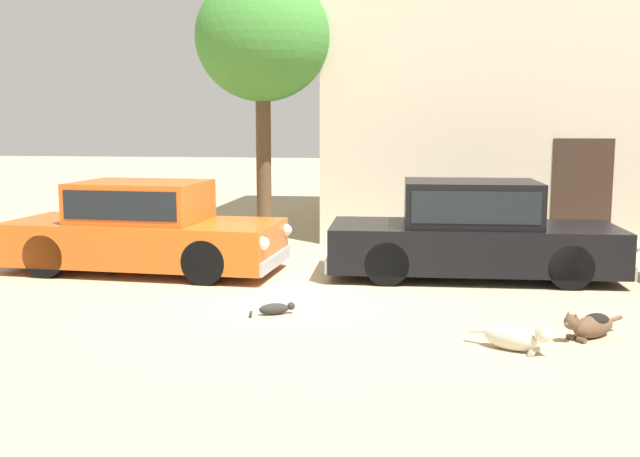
% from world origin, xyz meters
% --- Properties ---
extents(ground_plane, '(80.00, 80.00, 0.00)m').
position_xyz_m(ground_plane, '(0.00, 0.00, 0.00)').
color(ground_plane, tan).
extents(parked_sedan_nearest, '(4.57, 2.02, 1.46)m').
position_xyz_m(parked_sedan_nearest, '(-2.70, 1.20, 0.72)').
color(parked_sedan_nearest, '#D15619').
rests_on(parked_sedan_nearest, ground_plane).
extents(parked_sedan_second, '(4.58, 1.84, 1.50)m').
position_xyz_m(parked_sedan_second, '(2.51, 1.46, 0.74)').
color(parked_sedan_second, black).
rests_on(parked_sedan_second, ground_plane).
extents(stray_dog_spotted, '(0.89, 0.54, 0.37)m').
position_xyz_m(stray_dog_spotted, '(2.76, -2.32, 0.15)').
color(stray_dog_spotted, beige).
rests_on(stray_dog_spotted, ground_plane).
extents(stray_dog_tan, '(0.81, 0.68, 0.35)m').
position_xyz_m(stray_dog_tan, '(3.63, -1.72, 0.15)').
color(stray_dog_tan, brown).
rests_on(stray_dog_tan, ground_plane).
extents(stray_cat, '(0.57, 0.36, 0.15)m').
position_xyz_m(stray_cat, '(-0.06, -1.20, 0.07)').
color(stray_cat, '#2D2B28').
rests_on(stray_cat, ground_plane).
extents(acacia_tree_left, '(2.59, 2.33, 5.25)m').
position_xyz_m(acacia_tree_left, '(-1.35, 4.14, 3.98)').
color(acacia_tree_left, brown).
rests_on(acacia_tree_left, ground_plane).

